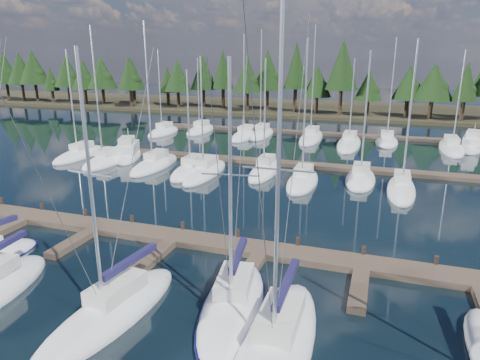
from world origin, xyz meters
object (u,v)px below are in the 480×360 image
(motor_yacht_right, at_px, (472,146))
(front_sailboat_3, at_px, (112,312))
(motor_yacht_left, at_px, (128,154))
(main_dock, at_px, (172,241))
(front_sailboat_4, at_px, (233,305))
(front_sailboat_5, at_px, (277,345))

(motor_yacht_right, bearing_deg, front_sailboat_3, -115.75)
(motor_yacht_left, bearing_deg, main_dock, -51.25)
(front_sailboat_4, xyz_separation_m, motor_yacht_right, (17.32, 44.38, 0.19))
(front_sailboat_3, height_order, front_sailboat_5, front_sailboat_5)
(main_dock, height_order, front_sailboat_3, front_sailboat_3)
(main_dock, distance_m, front_sailboat_4, 8.61)
(front_sailboat_4, relative_size, motor_yacht_left, 1.46)
(front_sailboat_3, relative_size, motor_yacht_right, 1.51)
(main_dock, xyz_separation_m, motor_yacht_left, (-16.25, 20.24, 0.26))
(main_dock, height_order, front_sailboat_4, front_sailboat_4)
(front_sailboat_4, xyz_separation_m, motor_yacht_left, (-22.56, 26.09, 0.19))
(main_dock, xyz_separation_m, front_sailboat_3, (1.09, -8.21, 0.08))
(front_sailboat_4, height_order, motor_yacht_left, front_sailboat_4)
(front_sailboat_3, xyz_separation_m, front_sailboat_4, (5.22, 2.36, -0.01))
(motor_yacht_left, xyz_separation_m, motor_yacht_right, (39.89, 18.28, -0.00))
(front_sailboat_5, relative_size, motor_yacht_left, 1.67)
(main_dock, relative_size, front_sailboat_5, 3.02)
(front_sailboat_3, xyz_separation_m, motor_yacht_right, (22.54, 46.73, 0.18))
(main_dock, distance_m, front_sailboat_5, 12.07)
(front_sailboat_5, xyz_separation_m, motor_yacht_right, (14.62, 46.56, 0.18))
(main_dock, distance_m, front_sailboat_3, 8.28)
(motor_yacht_right, bearing_deg, motor_yacht_left, -155.37)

